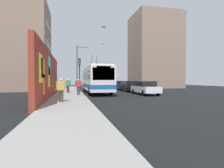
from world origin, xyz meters
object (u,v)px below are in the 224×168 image
Objects in this scene: parked_car_navy at (118,85)px; traffic_light at (79,69)px; parked_car_white at (145,88)px; pedestrian_at_curb at (78,85)px; pedestrian_near_wall at (61,88)px; parked_car_red at (111,84)px; pedestrian_midblock at (68,85)px; street_lamp at (79,65)px; city_bus at (96,79)px; parked_car_black at (129,86)px.

traffic_light is at bearing 139.35° from parked_car_navy.
pedestrian_at_curb is at bearing 90.58° from parked_car_white.
pedestrian_near_wall is at bearing 152.76° from parked_car_navy.
parked_car_red is 1.10× the size of traffic_light.
parked_car_red is at bearing -31.91° from pedestrian_midblock.
street_lamp is (-9.25, 7.23, 3.23)m from parked_car_red.
street_lamp is at bearing 113.73° from parked_car_navy.
city_bus is 6.65m from parked_car_white.
parked_car_black is 9.02m from pedestrian_midblock.
parked_car_red is (17.78, 0.00, -0.00)m from parked_car_white.
pedestrian_near_wall and pedestrian_at_curb have the same top height.
parked_car_navy is at bearing 180.00° from parked_car_red.
parked_car_white is at bearing -113.17° from traffic_light.
parked_car_red is 16.52m from traffic_light.
pedestrian_at_curb is at bearing -163.70° from pedestrian_midblock.
parked_car_black is 0.67× the size of street_lamp.
city_bus is 2.70× the size of parked_car_navy.
pedestrian_midblock reaches higher than parked_car_white.
pedestrian_midblock is (-0.29, 3.55, -0.71)m from city_bus.
traffic_light is at bearing -5.18° from pedestrian_at_curb.
pedestrian_at_curb reaches higher than parked_car_white.
city_bus reaches higher than pedestrian_near_wall.
city_bus reaches higher than pedestrian_at_curb.
traffic_light is (-2.71, 7.35, 2.19)m from parked_car_black.
parked_car_red is at bearing -0.00° from parked_car_black.
parked_car_white is at bearing -127.66° from city_bus.
street_lamp is at bearing 141.98° from parked_car_red.
street_lamp is at bearing 69.72° from parked_car_black.
parked_car_white is at bearing -180.00° from parked_car_navy.
street_lamp is (5.38, -0.12, 1.04)m from traffic_light.
city_bus is at bearing -155.78° from street_lamp.
parked_car_white is (-4.01, -5.20, -1.03)m from city_bus.
pedestrian_midblock reaches higher than parked_car_navy.
parked_car_black is 14.93m from pedestrian_near_wall.
pedestrian_near_wall is 0.99× the size of pedestrian_midblock.
parked_car_red is at bearing -0.00° from parked_car_navy.
city_bus is 2.49× the size of parked_car_white.
parked_car_navy is at bearing 0.00° from parked_car_black.
street_lamp is at bearing -17.56° from pedestrian_midblock.
parked_car_black is 2.72× the size of pedestrian_at_curb.
pedestrian_midblock is (-14.06, 8.75, 0.32)m from parked_car_red.
parked_car_white is 2.70× the size of pedestrian_midblock.
pedestrian_at_curb is 0.39× the size of traffic_light.
parked_car_white is 5.86m from parked_car_black.
city_bus is 4.82m from pedestrian_at_curb.
parked_car_red is 19.42m from pedestrian_at_curb.
city_bus is 6.74× the size of pedestrian_midblock.
traffic_light is 5.48m from street_lamp.
parked_car_navy is (11.71, 0.00, -0.00)m from parked_car_white.
city_bus is 5.42m from street_lamp.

